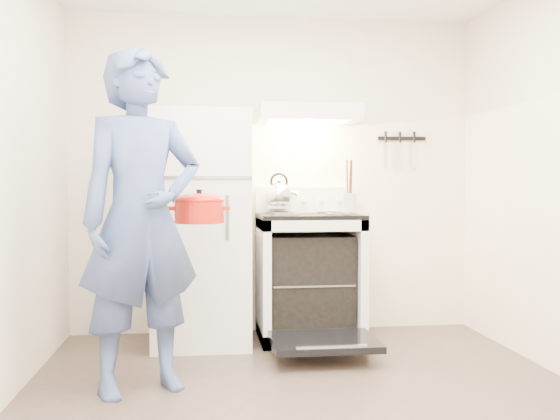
# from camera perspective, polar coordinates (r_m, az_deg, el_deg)

# --- Properties ---
(floor) EXTENTS (3.60, 3.60, 0.00)m
(floor) POSITION_cam_1_polar(r_m,az_deg,el_deg) (3.42, 3.03, -17.68)
(floor) COLOR #4C3C34
(floor) RESTS_ON ground
(back_wall) EXTENTS (3.20, 0.02, 2.50)m
(back_wall) POSITION_cam_1_polar(r_m,az_deg,el_deg) (4.99, -0.55, 3.22)
(back_wall) COLOR white
(back_wall) RESTS_ON ground
(refrigerator) EXTENTS (0.70, 0.70, 1.70)m
(refrigerator) POSITION_cam_1_polar(r_m,az_deg,el_deg) (4.62, -7.22, -1.68)
(refrigerator) COLOR white
(refrigerator) RESTS_ON floor
(stove_body) EXTENTS (0.76, 0.65, 0.92)m
(stove_body) POSITION_cam_1_polar(r_m,az_deg,el_deg) (4.76, 2.67, -6.28)
(stove_body) COLOR white
(stove_body) RESTS_ON floor
(cooktop) EXTENTS (0.76, 0.65, 0.03)m
(cooktop) POSITION_cam_1_polar(r_m,az_deg,el_deg) (4.71, 2.68, -0.55)
(cooktop) COLOR black
(cooktop) RESTS_ON stove_body
(backsplash) EXTENTS (0.76, 0.07, 0.20)m
(backsplash) POSITION_cam_1_polar(r_m,az_deg,el_deg) (4.99, 2.13, 0.92)
(backsplash) COLOR white
(backsplash) RESTS_ON cooktop
(oven_door) EXTENTS (0.70, 0.54, 0.04)m
(oven_door) POSITION_cam_1_polar(r_m,az_deg,el_deg) (4.25, 4.04, -11.92)
(oven_door) COLOR black
(oven_door) RESTS_ON floor
(oven_rack) EXTENTS (0.60, 0.52, 0.01)m
(oven_rack) POSITION_cam_1_polar(r_m,az_deg,el_deg) (4.76, 2.67, -6.52)
(oven_rack) COLOR slate
(oven_rack) RESTS_ON stove_body
(range_hood) EXTENTS (0.76, 0.50, 0.12)m
(range_hood) POSITION_cam_1_polar(r_m,az_deg,el_deg) (4.81, 2.54, 8.75)
(range_hood) COLOR white
(range_hood) RESTS_ON back_wall
(knife_strip) EXTENTS (0.40, 0.02, 0.03)m
(knife_strip) POSITION_cam_1_polar(r_m,az_deg,el_deg) (5.22, 11.07, 6.44)
(knife_strip) COLOR black
(knife_strip) RESTS_ON back_wall
(pizza_stone) EXTENTS (0.30, 0.30, 0.02)m
(pizza_stone) POSITION_cam_1_polar(r_m,az_deg,el_deg) (4.73, 2.79, -6.40)
(pizza_stone) COLOR #81604B
(pizza_stone) RESTS_ON oven_rack
(tea_kettle) EXTENTS (0.26, 0.21, 0.31)m
(tea_kettle) POSITION_cam_1_polar(r_m,az_deg,el_deg) (4.84, -0.09, 1.55)
(tea_kettle) COLOR silver
(tea_kettle) RESTS_ON cooktop
(utensil_jar) EXTENTS (0.10, 0.10, 0.13)m
(utensil_jar) POSITION_cam_1_polar(r_m,az_deg,el_deg) (4.50, 6.37, 0.71)
(utensil_jar) COLOR silver
(utensil_jar) RESTS_ON cooktop
(person) EXTENTS (0.84, 0.72, 1.94)m
(person) POSITION_cam_1_polar(r_m,az_deg,el_deg) (3.58, -12.55, -0.93)
(person) COLOR navy
(person) RESTS_ON floor
(dutch_oven) EXTENTS (0.37, 0.30, 0.24)m
(dutch_oven) POSITION_cam_1_polar(r_m,az_deg,el_deg) (3.82, -7.40, -0.14)
(dutch_oven) COLOR red
(dutch_oven) RESTS_ON person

